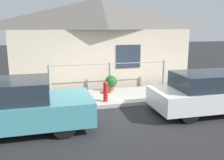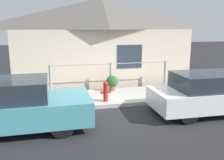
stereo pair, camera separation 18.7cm
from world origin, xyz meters
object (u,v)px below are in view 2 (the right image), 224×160
Objects in this scene: car_right at (211,93)px; fire_hydrant at (106,91)px; potted_plant_by_fence at (19,91)px; potted_plant_near_hydrant at (112,82)px; car_left at (8,106)px.

fire_hydrant is (-3.07, 1.53, -0.14)m from car_right.
potted_plant_by_fence is (-2.93, 0.98, -0.07)m from fire_hydrant.
car_right reaches higher than potted_plant_near_hydrant.
potted_plant_by_fence is at bearing 158.48° from car_right.
car_right is (5.99, 0.00, -0.04)m from car_left.
car_left is 5.99m from car_right.
potted_plant_by_fence is at bearing 161.50° from fire_hydrant.
car_left is at bearing -140.00° from potted_plant_near_hydrant.
car_left is at bearing -178.83° from car_right.
potted_plant_near_hydrant is at bearing 39.93° from car_left.
potted_plant_near_hydrant reaches higher than potted_plant_by_fence.
potted_plant_near_hydrant is at bearing 131.82° from car_right.
car_left is 4.55m from potted_plant_near_hydrant.
car_left is at bearing -89.68° from potted_plant_by_fence.
car_right is at bearing -26.45° from fire_hydrant.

